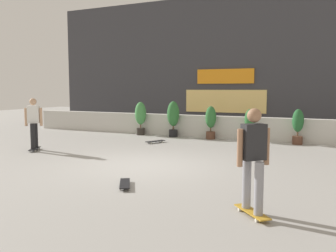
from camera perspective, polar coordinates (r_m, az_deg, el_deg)
ground_plane at (r=9.55m, az=-3.84°, el=-6.21°), size 48.00×48.00×0.00m
planter_wall at (r=14.96m, az=7.32°, el=-0.13°), size 18.00×0.40×0.90m
building_backdrop at (r=18.77m, az=11.22°, el=9.56°), size 20.00×2.08×6.50m
potted_plant_0 at (r=15.79m, az=-4.33°, el=1.58°), size 0.48×0.48×1.43m
potted_plant_1 at (r=15.09m, az=0.83°, el=1.54°), size 0.51×0.51×1.49m
potted_plant_2 at (r=14.51m, az=6.72°, el=0.82°), size 0.42×0.42×1.32m
potted_plant_3 at (r=14.11m, az=12.68°, el=0.30°), size 0.38×0.38×1.23m
potted_plant_4 at (r=13.84m, az=19.71°, el=0.15°), size 0.40×0.40×1.28m
skater_by_wall_left at (r=12.48m, az=-20.33°, el=0.64°), size 0.58×0.79×1.70m
skater_far_right at (r=5.80m, az=13.23°, el=-4.74°), size 0.69×0.72×1.70m
skateboard_near_camera at (r=13.46m, az=-2.00°, el=-2.41°), size 0.51×0.81×0.08m
skateboard_aside at (r=7.58m, az=-6.79°, el=-8.95°), size 0.58×0.79×0.08m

